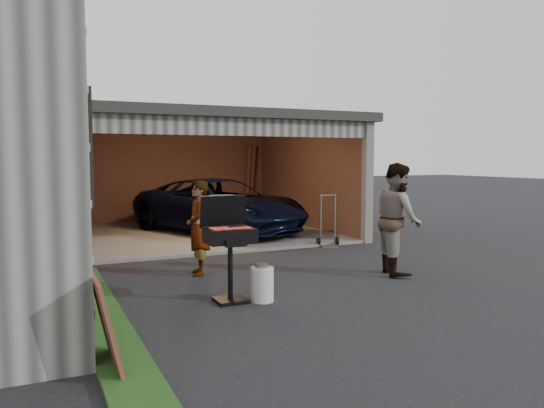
{
  "coord_description": "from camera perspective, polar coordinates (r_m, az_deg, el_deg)",
  "views": [
    {
      "loc": [
        -2.98,
        -6.3,
        1.91
      ],
      "look_at": [
        0.65,
        1.6,
        1.15
      ],
      "focal_mm": 35.0,
      "sensor_mm": 36.0,
      "label": 1
    }
  ],
  "objects": [
    {
      "name": "ground",
      "position": [
        7.22,
        0.61,
        -10.34
      ],
      "size": [
        80.0,
        80.0,
        0.0
      ],
      "primitive_type": "plane",
      "color": "black",
      "rests_on": "ground"
    },
    {
      "name": "groundcover_strip",
      "position": [
        5.67,
        -16.41,
        -14.59
      ],
      "size": [
        0.5,
        8.0,
        0.06
      ],
      "primitive_type": "cube",
      "color": "#193814",
      "rests_on": "ground"
    },
    {
      "name": "garage",
      "position": [
        13.61,
        -8.79,
        4.77
      ],
      "size": [
        6.8,
        6.3,
        2.9
      ],
      "color": "#605E59",
      "rests_on": "ground"
    },
    {
      "name": "minivan",
      "position": [
        13.21,
        -5.68,
        -0.43
      ],
      "size": [
        3.89,
        5.27,
        1.33
      ],
      "primitive_type": "imported",
      "rotation": [
        0.0,
        0.0,
        0.4
      ],
      "color": "black",
      "rests_on": "ground"
    },
    {
      "name": "woman",
      "position": [
        8.7,
        -7.94,
        -2.56
      ],
      "size": [
        0.47,
        0.62,
        1.54
      ],
      "primitive_type": "imported",
      "rotation": [
        0.0,
        0.0,
        -1.75
      ],
      "color": "#9DAAC6",
      "rests_on": "ground"
    },
    {
      "name": "man",
      "position": [
        8.94,
        13.36,
        -1.52
      ],
      "size": [
        0.94,
        1.06,
        1.83
      ],
      "primitive_type": "imported",
      "rotation": [
        0.0,
        0.0,
        1.25
      ],
      "color": "#4A341D",
      "rests_on": "ground"
    },
    {
      "name": "bbq_grill",
      "position": [
        7.03,
        -4.64,
        -3.81
      ],
      "size": [
        0.63,
        0.55,
        1.41
      ],
      "color": "black",
      "rests_on": "ground"
    },
    {
      "name": "propane_tank",
      "position": [
        7.13,
        -1.07,
        -8.64
      ],
      "size": [
        0.37,
        0.37,
        0.46
      ],
      "primitive_type": "cylinder",
      "rotation": [
        0.0,
        0.0,
        -0.26
      ],
      "color": "silver",
      "rests_on": "ground"
    },
    {
      "name": "plywood_panel",
      "position": [
        5.05,
        -17.41,
        -12.2
      ],
      "size": [
        0.22,
        0.79,
        0.87
      ],
      "primitive_type": "cube",
      "rotation": [
        0.0,
        -0.21,
        0.0
      ],
      "color": "#5A2E1E",
      "rests_on": "ground"
    },
    {
      "name": "hand_truck",
      "position": [
        11.51,
        6.09,
        -3.49
      ],
      "size": [
        0.5,
        0.43,
        1.13
      ],
      "rotation": [
        0.0,
        0.0,
        -0.25
      ],
      "color": "slate",
      "rests_on": "ground"
    }
  ]
}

